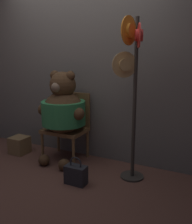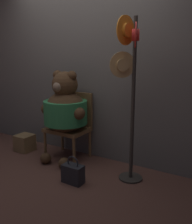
{
  "view_description": "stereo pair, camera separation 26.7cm",
  "coord_description": "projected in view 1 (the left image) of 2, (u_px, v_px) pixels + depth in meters",
  "views": [
    {
      "loc": [
        1.74,
        -2.4,
        1.44
      ],
      "look_at": [
        0.38,
        0.3,
        0.75
      ],
      "focal_mm": 40.0,
      "sensor_mm": 36.0,
      "label": 1
    },
    {
      "loc": [
        1.97,
        -2.27,
        1.44
      ],
      "look_at": [
        0.38,
        0.3,
        0.75
      ],
      "focal_mm": 40.0,
      "sensor_mm": 36.0,
      "label": 2
    }
  ],
  "objects": [
    {
      "name": "hat_display_rack",
      "position": [
        132.0,
        82.0,
        2.71
      ],
      "size": [
        0.35,
        0.45,
        1.84
      ],
      "color": "#332D28",
      "rests_on": "ground_plane"
    },
    {
      "name": "handbag_on_ground",
      "position": [
        76.0,
        174.0,
        2.85
      ],
      "size": [
        0.25,
        0.14,
        0.33
      ],
      "color": "#232328",
      "rests_on": "ground_plane"
    },
    {
      "name": "chair",
      "position": [
        68.0,
        123.0,
        3.54
      ],
      "size": [
        0.57,
        0.44,
        0.93
      ],
      "color": "brown",
      "rests_on": "ground_plane"
    },
    {
      "name": "wooden_crate",
      "position": [
        20.0,
        145.0,
        3.76
      ],
      "size": [
        0.25,
        0.25,
        0.25
      ],
      "color": "brown",
      "rests_on": "ground_plane"
    },
    {
      "name": "ground_plane",
      "position": [
        59.0,
        171.0,
        3.17
      ],
      "size": [
        14.0,
        14.0,
        0.0
      ],
      "primitive_type": "plane",
      "color": "brown"
    },
    {
      "name": "teddy_bear",
      "position": [
        63.0,
        110.0,
        3.34
      ],
      "size": [
        0.71,
        0.63,
        1.25
      ],
      "color": "#4C331E",
      "rests_on": "ground_plane"
    },
    {
      "name": "wall_back",
      "position": [
        84.0,
        69.0,
        3.51
      ],
      "size": [
        8.0,
        0.1,
        2.52
      ],
      "color": "#66605B",
      "rests_on": "ground_plane"
    }
  ]
}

